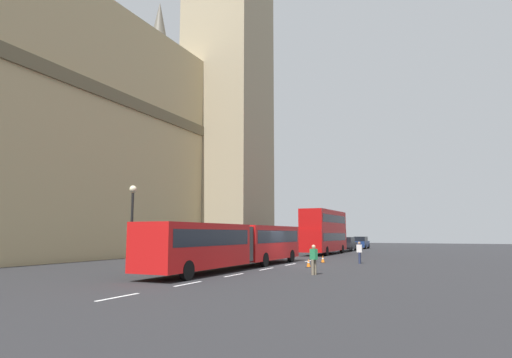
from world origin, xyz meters
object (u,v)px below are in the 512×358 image
(sedan_trailing, at_px, (361,243))
(traffic_cone_middle, at_px, (323,259))
(articulated_bus, at_px, (236,242))
(pedestrian_by_kerb, at_px, (359,252))
(pedestrian_near_cones, at_px, (314,259))
(street_lamp, at_px, (132,221))
(double_decker_bus, at_px, (324,230))
(sedan_lead, at_px, (347,244))
(traffic_cone_west, at_px, (309,263))

(sedan_trailing, distance_m, traffic_cone_middle, 33.46)
(articulated_bus, xyz_separation_m, pedestrian_by_kerb, (8.39, -6.54, -0.83))
(pedestrian_near_cones, bearing_deg, street_lamp, 106.68)
(articulated_bus, xyz_separation_m, sedan_trailing, (41.44, -0.27, -0.83))
(street_lamp, xyz_separation_m, pedestrian_by_kerb, (13.52, -11.05, -2.14))
(double_decker_bus, bearing_deg, sedan_lead, -0.90)
(traffic_cone_west, distance_m, pedestrian_by_kerb, 5.77)
(articulated_bus, relative_size, sedan_trailing, 4.19)
(double_decker_bus, bearing_deg, articulated_bus, -179.99)
(traffic_cone_west, bearing_deg, pedestrian_near_cones, -159.10)
(traffic_cone_west, bearing_deg, articulated_bus, 128.76)
(traffic_cone_west, distance_m, traffic_cone_middle, 4.94)
(articulated_bus, distance_m, sedan_lead, 32.31)
(sedan_lead, xyz_separation_m, sedan_trailing, (9.15, -0.11, 0.00))
(pedestrian_near_cones, bearing_deg, sedan_lead, 9.70)
(sedan_trailing, xyz_separation_m, pedestrian_by_kerb, (-33.05, -6.27, -0.00))
(street_lamp, relative_size, pedestrian_near_cones, 3.12)
(sedan_trailing, distance_m, pedestrian_by_kerb, 33.64)
(traffic_cone_west, distance_m, street_lamp, 12.27)
(double_decker_bus, bearing_deg, pedestrian_near_cones, -165.76)
(sedan_lead, bearing_deg, traffic_cone_middle, -171.78)
(sedan_trailing, xyz_separation_m, pedestrian_near_cones, (-43.41, -5.75, -0.00))
(sedan_trailing, relative_size, traffic_cone_middle, 7.59)
(street_lamp, bearing_deg, pedestrian_near_cones, -73.32)
(traffic_cone_west, bearing_deg, pedestrian_by_kerb, -25.95)
(sedan_trailing, distance_m, traffic_cone_west, 38.40)
(double_decker_bus, distance_m, pedestrian_near_cones, 24.55)
(traffic_cone_middle, bearing_deg, traffic_cone_west, -175.60)
(articulated_bus, distance_m, traffic_cone_west, 5.37)
(sedan_trailing, distance_m, pedestrian_near_cones, 43.79)
(traffic_cone_middle, relative_size, pedestrian_by_kerb, 0.34)
(double_decker_bus, bearing_deg, pedestrian_by_kerb, -153.92)
(double_decker_bus, relative_size, sedan_trailing, 2.47)
(street_lamp, bearing_deg, traffic_cone_middle, -31.54)
(sedan_lead, bearing_deg, traffic_cone_west, -172.42)
(articulated_bus, xyz_separation_m, traffic_cone_middle, (8.16, -3.65, -1.46))
(double_decker_bus, height_order, traffic_cone_west, double_decker_bus)
(traffic_cone_middle, relative_size, pedestrian_near_cones, 0.34)
(double_decker_bus, height_order, traffic_cone_middle, double_decker_bus)
(articulated_bus, distance_m, sedan_trailing, 41.45)
(street_lamp, bearing_deg, articulated_bus, -41.33)
(double_decker_bus, distance_m, traffic_cone_west, 19.11)
(double_decker_bus, xyz_separation_m, sedan_lead, (10.54, -0.17, -1.80))
(traffic_cone_west, bearing_deg, double_decker_bus, 12.28)
(sedan_lead, relative_size, street_lamp, 0.83)
(sedan_lead, bearing_deg, pedestrian_by_kerb, -165.06)
(pedestrian_near_cones, bearing_deg, pedestrian_by_kerb, -2.88)
(sedan_lead, bearing_deg, pedestrian_near_cones, -170.30)
(sedan_trailing, xyz_separation_m, traffic_cone_middle, (-33.28, -3.38, -0.63))
(articulated_bus, relative_size, traffic_cone_west, 31.79)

